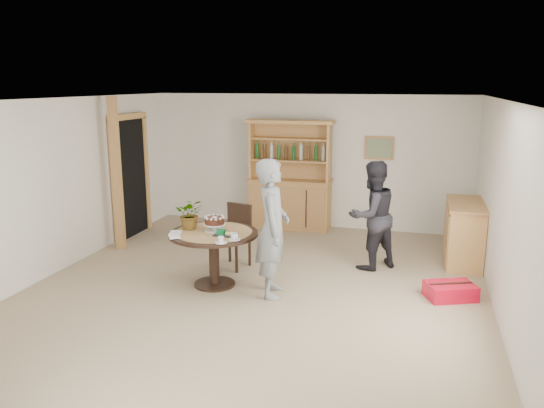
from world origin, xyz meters
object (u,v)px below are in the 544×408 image
(hutch, at_px, (290,192))
(teen_boy, at_px, (272,228))
(dining_table, at_px, (214,243))
(adult_person, at_px, (372,215))
(dining_chair, at_px, (236,231))
(sideboard, at_px, (464,233))
(red_suitcase, at_px, (450,291))

(hutch, relative_size, teen_boy, 1.14)
(dining_table, distance_m, teen_boy, 0.90)
(teen_boy, distance_m, adult_person, 1.79)
(teen_boy, bearing_deg, dining_chair, 29.26)
(hutch, height_order, sideboard, hutch)
(hutch, bearing_deg, red_suitcase, -44.64)
(adult_person, relative_size, red_suitcase, 2.28)
(adult_person, xyz_separation_m, red_suitcase, (1.11, -0.90, -0.71))
(dining_table, xyz_separation_m, dining_chair, (0.02, 0.83, -0.07))
(dining_chair, xyz_separation_m, adult_person, (1.96, 0.46, 0.27))
(dining_chair, distance_m, adult_person, 2.03)
(sideboard, height_order, teen_boy, teen_boy)
(teen_boy, bearing_deg, adult_person, -51.78)
(hutch, bearing_deg, dining_table, -95.20)
(dining_chair, height_order, teen_boy, teen_boy)
(adult_person, bearing_deg, red_suitcase, 97.39)
(sideboard, distance_m, dining_chair, 3.48)
(dining_chair, relative_size, teen_boy, 0.53)
(sideboard, height_order, dining_table, sideboard)
(dining_chair, bearing_deg, hutch, 97.22)
(hutch, bearing_deg, dining_chair, -96.57)
(sideboard, relative_size, red_suitcase, 1.78)
(sideboard, bearing_deg, hutch, 157.79)
(hutch, distance_m, dining_chair, 2.34)
(teen_boy, height_order, red_suitcase, teen_boy)
(dining_chair, bearing_deg, dining_table, -77.52)
(dining_chair, distance_m, teen_boy, 1.30)
(hutch, distance_m, teen_boy, 3.31)
(hutch, relative_size, sideboard, 1.62)
(hutch, distance_m, adult_person, 2.52)
(sideboard, height_order, dining_chair, dining_chair)
(dining_table, distance_m, red_suitcase, 3.15)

